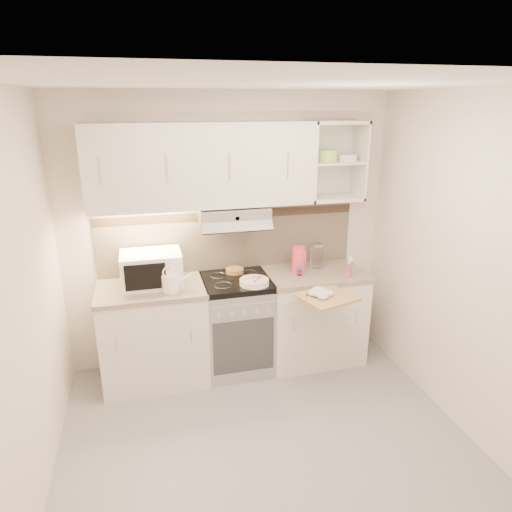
{
  "coord_description": "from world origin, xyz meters",
  "views": [
    {
      "loc": [
        -0.76,
        -2.62,
        2.4
      ],
      "look_at": [
        0.15,
        0.95,
        1.15
      ],
      "focal_mm": 32.0,
      "sensor_mm": 36.0,
      "label": 1
    }
  ],
  "objects_px": {
    "watering_can": "(171,282)",
    "glass_jar": "(316,255)",
    "microwave": "(151,269)",
    "electric_range": "(237,324)",
    "pink_pitcher": "(299,260)",
    "spray_bottle": "(349,268)",
    "cutting_board": "(326,297)",
    "plate_stack": "(254,282)"
  },
  "relations": [
    {
      "from": "spray_bottle",
      "to": "microwave",
      "type": "bearing_deg",
      "value": -169.03
    },
    {
      "from": "electric_range",
      "to": "microwave",
      "type": "xyz_separation_m",
      "value": [
        -0.73,
        0.06,
        0.59
      ]
    },
    {
      "from": "electric_range",
      "to": "spray_bottle",
      "type": "distance_m",
      "value": 1.14
    },
    {
      "from": "watering_can",
      "to": "cutting_board",
      "type": "height_order",
      "value": "watering_can"
    },
    {
      "from": "watering_can",
      "to": "cutting_board",
      "type": "relative_size",
      "value": 0.62
    },
    {
      "from": "microwave",
      "to": "cutting_board",
      "type": "xyz_separation_m",
      "value": [
        1.38,
        -0.57,
        -0.17
      ]
    },
    {
      "from": "watering_can",
      "to": "pink_pitcher",
      "type": "bearing_deg",
      "value": 5.42
    },
    {
      "from": "plate_stack",
      "to": "glass_jar",
      "type": "distance_m",
      "value": 0.74
    },
    {
      "from": "watering_can",
      "to": "glass_jar",
      "type": "relative_size",
      "value": 1.1
    },
    {
      "from": "plate_stack",
      "to": "spray_bottle",
      "type": "height_order",
      "value": "spray_bottle"
    },
    {
      "from": "electric_range",
      "to": "pink_pitcher",
      "type": "xyz_separation_m",
      "value": [
        0.6,
        0.03,
        0.57
      ]
    },
    {
      "from": "electric_range",
      "to": "cutting_board",
      "type": "xyz_separation_m",
      "value": [
        0.66,
        -0.51,
        0.42
      ]
    },
    {
      "from": "electric_range",
      "to": "glass_jar",
      "type": "xyz_separation_m",
      "value": [
        0.8,
        0.11,
        0.57
      ]
    },
    {
      "from": "glass_jar",
      "to": "spray_bottle",
      "type": "height_order",
      "value": "glass_jar"
    },
    {
      "from": "spray_bottle",
      "to": "cutting_board",
      "type": "bearing_deg",
      "value": -117.53
    },
    {
      "from": "watering_can",
      "to": "microwave",
      "type": "bearing_deg",
      "value": 125.35
    },
    {
      "from": "microwave",
      "to": "plate_stack",
      "type": "xyz_separation_m",
      "value": [
        0.85,
        -0.22,
        -0.12
      ]
    },
    {
      "from": "spray_bottle",
      "to": "plate_stack",
      "type": "bearing_deg",
      "value": -162.43
    },
    {
      "from": "microwave",
      "to": "glass_jar",
      "type": "bearing_deg",
      "value": 1.81
    },
    {
      "from": "electric_range",
      "to": "watering_can",
      "type": "distance_m",
      "value": 0.8
    },
    {
      "from": "microwave",
      "to": "watering_can",
      "type": "bearing_deg",
      "value": -52.03
    },
    {
      "from": "pink_pitcher",
      "to": "glass_jar",
      "type": "xyz_separation_m",
      "value": [
        0.2,
        0.07,
        0.0
      ]
    },
    {
      "from": "electric_range",
      "to": "microwave",
      "type": "distance_m",
      "value": 0.94
    },
    {
      "from": "pink_pitcher",
      "to": "spray_bottle",
      "type": "xyz_separation_m",
      "value": [
        0.4,
        -0.22,
        -0.04
      ]
    },
    {
      "from": "microwave",
      "to": "watering_can",
      "type": "distance_m",
      "value": 0.25
    },
    {
      "from": "glass_jar",
      "to": "electric_range",
      "type": "bearing_deg",
      "value": -172.42
    },
    {
      "from": "watering_can",
      "to": "pink_pitcher",
      "type": "relative_size",
      "value": 1.09
    },
    {
      "from": "watering_can",
      "to": "pink_pitcher",
      "type": "distance_m",
      "value": 1.19
    },
    {
      "from": "watering_can",
      "to": "plate_stack",
      "type": "xyz_separation_m",
      "value": [
        0.71,
        -0.03,
        -0.06
      ]
    },
    {
      "from": "spray_bottle",
      "to": "cutting_board",
      "type": "height_order",
      "value": "spray_bottle"
    },
    {
      "from": "microwave",
      "to": "watering_can",
      "type": "relative_size",
      "value": 1.92
    },
    {
      "from": "spray_bottle",
      "to": "watering_can",
      "type": "bearing_deg",
      "value": -162.98
    },
    {
      "from": "electric_range",
      "to": "plate_stack",
      "type": "relative_size",
      "value": 3.53
    },
    {
      "from": "electric_range",
      "to": "cutting_board",
      "type": "height_order",
      "value": "electric_range"
    },
    {
      "from": "microwave",
      "to": "electric_range",
      "type": "bearing_deg",
      "value": -4.51
    },
    {
      "from": "electric_range",
      "to": "pink_pitcher",
      "type": "height_order",
      "value": "pink_pitcher"
    },
    {
      "from": "plate_stack",
      "to": "spray_bottle",
      "type": "bearing_deg",
      "value": -1.5
    },
    {
      "from": "electric_range",
      "to": "pink_pitcher",
      "type": "distance_m",
      "value": 0.83
    },
    {
      "from": "plate_stack",
      "to": "spray_bottle",
      "type": "distance_m",
      "value": 0.87
    },
    {
      "from": "pink_pitcher",
      "to": "glass_jar",
      "type": "height_order",
      "value": "same"
    },
    {
      "from": "spray_bottle",
      "to": "cutting_board",
      "type": "xyz_separation_m",
      "value": [
        -0.34,
        -0.32,
        -0.11
      ]
    },
    {
      "from": "watering_can",
      "to": "glass_jar",
      "type": "bearing_deg",
      "value": 7.15
    }
  ]
}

